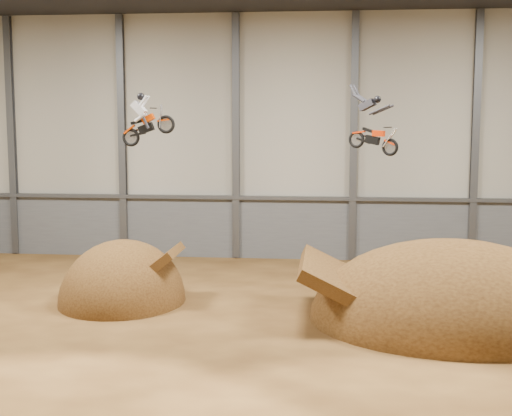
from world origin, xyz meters
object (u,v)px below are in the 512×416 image
Objects in this scene: takeoff_ramp at (123,302)px; landing_ramp at (451,321)px; fmx_rider_a at (151,114)px; fmx_rider_b at (372,121)px.

landing_ramp reaches higher than takeoff_ramp.
takeoff_ramp is 8.42m from fmx_rider_a.
fmx_rider_a is (-12.46, 1.26, 8.28)m from landing_ramp.
fmx_rider_b is (10.76, -0.38, 7.99)m from takeoff_ramp.
fmx_rider_a is at bearing 174.21° from landing_ramp.
takeoff_ramp is 0.56× the size of landing_ramp.
fmx_rider_a is at bearing -14.22° from takeoff_ramp.
takeoff_ramp is at bearing -153.11° from fmx_rider_b.
takeoff_ramp is 2.65× the size of fmx_rider_a.
fmx_rider_a reaches higher than takeoff_ramp.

